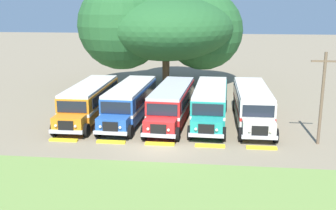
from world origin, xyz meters
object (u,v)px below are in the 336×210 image
Objects in this scene: broad_shade_tree at (164,27)px; utility_pole at (322,96)px; parked_bus_slot_0 at (90,100)px; parked_bus_slot_1 at (130,101)px; parked_bus_slot_3 at (210,102)px; parked_bus_slot_4 at (252,103)px; parked_bus_slot_2 at (172,102)px.

broad_shade_tree reaches higher than utility_pole.
parked_bus_slot_0 and parked_bus_slot_1 have the same top height.
parked_bus_slot_3 and parked_bus_slot_4 have the same top height.
utility_pole reaches higher than parked_bus_slot_1.
parked_bus_slot_1 is at bearing -86.33° from parked_bus_slot_3.
parked_bus_slot_3 is 1.00× the size of parked_bus_slot_4.
utility_pole is at bearing -55.46° from broad_shade_tree.
parked_bus_slot_1 is at bearing -89.09° from parked_bus_slot_4.
parked_bus_slot_1 is 14.79m from utility_pole.
utility_pole is at bearing 73.98° from parked_bus_slot_1.
parked_bus_slot_2 and parked_bus_slot_3 have the same top height.
utility_pole reaches higher than parked_bus_slot_2.
parked_bus_slot_3 is at bearing 100.47° from parked_bus_slot_2.
parked_bus_slot_4 is at bearing 96.85° from parked_bus_slot_2.
parked_bus_slot_1 is at bearing 91.27° from parked_bus_slot_0.
parked_bus_slot_2 is at bearing -80.89° from parked_bus_slot_3.
broad_shade_tree is at bearing -156.67° from parked_bus_slot_3.
parked_bus_slot_0 is at bearing -87.50° from parked_bus_slot_2.
parked_bus_slot_3 is at bearing 91.38° from parked_bus_slot_0.
parked_bus_slot_4 is at bearing 93.52° from parked_bus_slot_1.
parked_bus_slot_4 is 17.33m from broad_shade_tree.
parked_bus_slot_4 is 1.73× the size of utility_pole.
utility_pole reaches higher than parked_bus_slot_3.
parked_bus_slot_1 and parked_bus_slot_4 have the same top height.
parked_bus_slot_1 is at bearing -94.17° from broad_shade_tree.
parked_bus_slot_2 is 15.48m from broad_shade_tree.
broad_shade_tree is 2.87× the size of utility_pole.
parked_bus_slot_0 is 13.29m from parked_bus_slot_4.
utility_pole is at bearing 75.08° from parked_bus_slot_0.
parked_bus_slot_2 is (3.46, -0.18, 0.00)m from parked_bus_slot_1.
parked_bus_slot_3 is 15.90m from broad_shade_tree.
parked_bus_slot_0 and parked_bus_slot_3 have the same top height.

